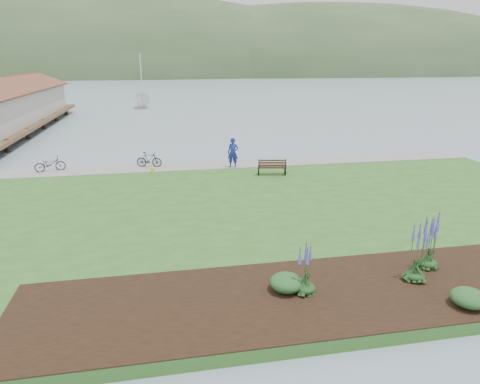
% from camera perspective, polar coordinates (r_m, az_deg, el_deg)
% --- Properties ---
extents(ground, '(600.00, 600.00, 0.00)m').
position_cam_1_polar(ground, '(22.20, 1.42, -1.49)').
color(ground, gray).
rests_on(ground, ground).
extents(lawn, '(34.00, 20.00, 0.40)m').
position_cam_1_polar(lawn, '(20.30, 2.61, -2.75)').
color(lawn, '#2B5E21').
rests_on(lawn, ground).
extents(shoreline_path, '(34.00, 2.20, 0.03)m').
position_cam_1_polar(shoreline_path, '(28.60, -1.47, 3.70)').
color(shoreline_path, gray).
rests_on(shoreline_path, lawn).
extents(garden_bed, '(24.00, 4.40, 0.04)m').
position_cam_1_polar(garden_bed, '(14.71, 21.65, -11.32)').
color(garden_bed, black).
rests_on(garden_bed, lawn).
extents(far_hillside, '(580.00, 80.00, 38.00)m').
position_cam_1_polar(far_hillside, '(192.23, -3.52, 15.21)').
color(far_hillside, '#344D2B').
rests_on(far_hillside, ground).
extents(pier_pavilion, '(8.00, 36.00, 5.40)m').
position_cam_1_polar(pier_pavilion, '(50.71, -29.01, 10.12)').
color(pier_pavilion, '#4C3826').
rests_on(pier_pavilion, ground).
extents(park_bench, '(1.76, 0.97, 1.03)m').
position_cam_1_polar(park_bench, '(26.01, 4.30, 3.39)').
color(park_bench, '#302012').
rests_on(park_bench, lawn).
extents(person, '(0.97, 0.82, 2.27)m').
position_cam_1_polar(person, '(27.59, -0.95, 5.58)').
color(person, navy).
rests_on(person, lawn).
extents(bicycle_a, '(1.06, 1.92, 0.95)m').
position_cam_1_polar(bicycle_a, '(29.25, -24.02, 3.42)').
color(bicycle_a, black).
rests_on(bicycle_a, lawn).
extents(bicycle_b, '(0.85, 1.71, 0.99)m').
position_cam_1_polar(bicycle_b, '(28.45, -12.03, 4.24)').
color(bicycle_b, black).
rests_on(bicycle_b, lawn).
extents(sailboat, '(9.68, 9.85, 25.39)m').
position_cam_1_polar(sailboat, '(68.08, -12.76, 10.91)').
color(sailboat, silver).
rests_on(sailboat, ground).
extents(pannier, '(0.22, 0.30, 0.28)m').
position_cam_1_polar(pannier, '(27.19, -11.58, 2.89)').
color(pannier, yellow).
rests_on(pannier, lawn).
extents(echium_0, '(0.62, 0.62, 2.23)m').
position_cam_1_polar(echium_0, '(14.56, 22.60, -7.44)').
color(echium_0, '#153915').
rests_on(echium_0, garden_bed).
extents(echium_1, '(0.62, 0.62, 2.23)m').
position_cam_1_polar(echium_1, '(15.58, 24.09, -5.99)').
color(echium_1, '#153915').
rests_on(echium_1, garden_bed).
extents(echium_4, '(0.62, 0.62, 1.90)m').
position_cam_1_polar(echium_4, '(13.01, 8.80, -10.22)').
color(echium_4, '#153915').
rests_on(echium_4, garden_bed).
extents(shrub_0, '(1.03, 1.03, 0.51)m').
position_cam_1_polar(shrub_0, '(13.29, 6.21, -11.91)').
color(shrub_0, '#1E4C21').
rests_on(shrub_0, garden_bed).
extents(shrub_1, '(1.00, 1.00, 0.50)m').
position_cam_1_polar(shrub_1, '(14.08, 28.20, -12.33)').
color(shrub_1, '#1E4C21').
rests_on(shrub_1, garden_bed).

